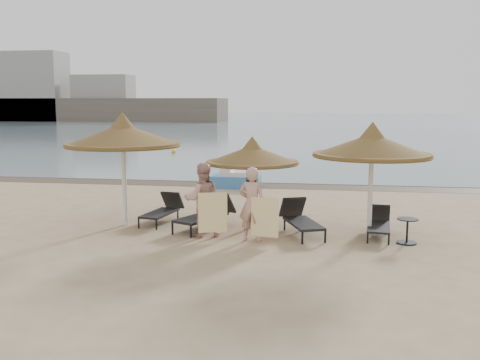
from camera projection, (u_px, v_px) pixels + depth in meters
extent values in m
plane|color=tan|center=(228.00, 244.00, 13.13)|extent=(160.00, 160.00, 0.00)
cube|color=slate|center=(311.00, 122.00, 91.30)|extent=(200.00, 140.00, 0.03)
cube|color=#4D402D|center=(268.00, 185.00, 22.32)|extent=(200.00, 1.60, 0.01)
cube|color=#655A4B|center=(59.00, 110.00, 96.01)|extent=(60.00, 10.00, 4.00)
cube|color=gray|center=(26.00, 87.00, 94.25)|extent=(14.00, 6.00, 12.00)
cube|color=gray|center=(104.00, 98.00, 93.35)|extent=(10.00, 5.00, 8.00)
cylinder|color=silver|center=(124.00, 185.00, 15.02)|extent=(0.13, 0.13, 2.33)
cone|color=brown|center=(123.00, 134.00, 14.82)|extent=(3.22, 3.22, 0.61)
cone|color=brown|center=(122.00, 121.00, 14.76)|extent=(0.78, 0.78, 0.50)
cylinder|color=brown|center=(123.00, 145.00, 14.86)|extent=(3.16, 3.16, 0.11)
cylinder|color=silver|center=(252.00, 195.00, 14.72)|extent=(0.11, 0.11, 1.86)
cone|color=brown|center=(252.00, 154.00, 14.56)|extent=(2.58, 2.58, 0.49)
cone|color=brown|center=(252.00, 143.00, 14.52)|extent=(0.62, 0.62, 0.40)
cylinder|color=brown|center=(252.00, 163.00, 14.59)|extent=(2.52, 2.52, 0.09)
cylinder|color=silver|center=(370.00, 196.00, 13.67)|extent=(0.12, 0.12, 2.18)
cone|color=brown|center=(372.00, 144.00, 13.48)|extent=(3.01, 3.01, 0.57)
cone|color=brown|center=(373.00, 131.00, 13.43)|extent=(0.73, 0.73, 0.47)
cylinder|color=brown|center=(372.00, 155.00, 13.52)|extent=(2.95, 2.95, 0.10)
cylinder|color=black|center=(139.00, 224.00, 14.76)|extent=(0.05, 0.05, 0.27)
cylinder|color=black|center=(156.00, 225.00, 14.59)|extent=(0.05, 0.05, 0.27)
cylinder|color=black|center=(161.00, 214.00, 16.04)|extent=(0.05, 0.05, 0.27)
cylinder|color=black|center=(178.00, 215.00, 15.87)|extent=(0.05, 0.05, 0.27)
cube|color=black|center=(160.00, 213.00, 15.33)|extent=(0.84, 1.54, 0.06)
cube|color=black|center=(173.00, 200.00, 16.11)|extent=(0.66, 0.51, 0.55)
cylinder|color=black|center=(172.00, 229.00, 14.09)|extent=(0.06, 0.06, 0.31)
cylinder|color=black|center=(191.00, 232.00, 13.75)|extent=(0.06, 0.06, 0.31)
cylinder|color=black|center=(208.00, 218.00, 15.38)|extent=(0.06, 0.06, 0.31)
cylinder|color=black|center=(226.00, 221.00, 15.04)|extent=(0.06, 0.06, 0.31)
cube|color=black|center=(201.00, 217.00, 14.58)|extent=(1.33, 1.81, 0.07)
cube|color=black|center=(222.00, 202.00, 15.35)|extent=(0.82, 0.72, 0.63)
cylinder|color=black|center=(302.00, 238.00, 13.14)|extent=(0.05, 0.05, 0.30)
cylinder|color=black|center=(325.00, 237.00, 13.26)|extent=(0.05, 0.05, 0.30)
cylinder|color=black|center=(285.00, 225.00, 14.58)|extent=(0.05, 0.05, 0.30)
cylinder|color=black|center=(305.00, 224.00, 14.70)|extent=(0.05, 0.05, 0.30)
cube|color=black|center=(303.00, 223.00, 13.95)|extent=(1.20, 1.73, 0.06)
cube|color=black|center=(292.00, 207.00, 14.81)|extent=(0.78, 0.66, 0.60)
cylinder|color=black|center=(368.00, 239.00, 13.19)|extent=(0.04, 0.04, 0.25)
cylinder|color=black|center=(389.00, 240.00, 13.06)|extent=(0.04, 0.04, 0.25)
cylinder|color=black|center=(369.00, 227.00, 14.40)|extent=(0.04, 0.04, 0.25)
cylinder|color=black|center=(388.00, 228.00, 14.27)|extent=(0.04, 0.04, 0.25)
cube|color=black|center=(379.00, 227.00, 13.75)|extent=(0.70, 1.40, 0.05)
cube|color=black|center=(379.00, 213.00, 14.48)|extent=(0.59, 0.44, 0.51)
cylinder|color=black|center=(407.00, 243.00, 13.24)|extent=(0.48, 0.48, 0.03)
cylinder|color=black|center=(407.00, 231.00, 13.19)|extent=(0.05, 0.05, 0.59)
cylinder|color=black|center=(408.00, 219.00, 13.15)|extent=(0.52, 0.52, 0.03)
imported|color=tan|center=(202.00, 194.00, 13.79)|extent=(1.18, 0.96, 2.23)
imported|color=tan|center=(252.00, 198.00, 13.29)|extent=(1.08, 0.78, 2.19)
cube|color=yellow|center=(213.00, 213.00, 13.45)|extent=(0.71, 0.24, 1.03)
cube|color=yellow|center=(265.00, 217.00, 13.05)|extent=(0.69, 0.16, 0.98)
cube|color=white|center=(253.00, 185.00, 14.86)|extent=(0.30, 0.20, 0.36)
cube|color=black|center=(251.00, 184.00, 14.52)|extent=(0.27, 0.10, 0.37)
cube|color=#3772B8|center=(236.00, 181.00, 21.83)|extent=(2.00, 1.24, 0.49)
cube|color=silver|center=(236.00, 174.00, 21.79)|extent=(1.28, 1.03, 0.22)
cube|color=silver|center=(227.00, 169.00, 21.83)|extent=(0.48, 0.82, 0.31)
sphere|color=yellow|center=(174.00, 151.00, 36.14)|extent=(0.31, 0.31, 0.31)
sphere|color=yellow|center=(354.00, 143.00, 42.24)|extent=(0.40, 0.40, 0.40)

